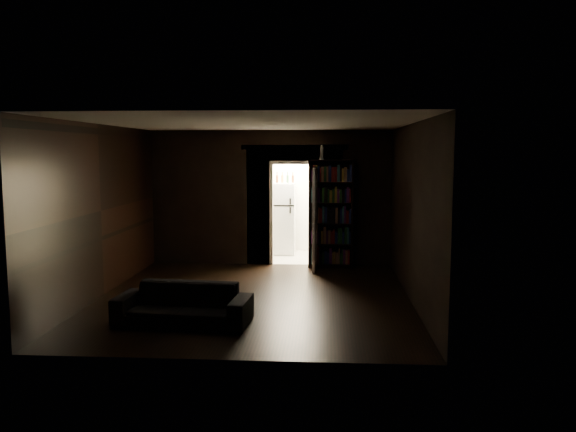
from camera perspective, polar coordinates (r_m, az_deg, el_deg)
ground at (r=9.22m, az=-3.44°, el=-8.27°), size 5.50×5.50×0.00m
room_walls at (r=10.00m, az=-2.79°, el=2.68°), size 5.02×5.61×2.84m
kitchen_alcove at (r=12.78m, az=0.93°, el=1.40°), size 2.20×1.80×2.60m
sofa at (r=7.93m, az=-10.61°, el=-8.18°), size 1.91×0.96×0.71m
bookshelf at (r=11.46m, az=4.35°, el=0.24°), size 0.93×0.43×2.20m
refrigerator at (r=13.00m, az=-0.90°, el=-0.21°), size 0.78×0.73×1.65m
door at (r=11.22m, az=2.79°, el=-0.27°), size 0.10×0.85×2.05m
figurine at (r=11.38m, az=3.44°, el=6.51°), size 0.13×0.13×0.30m
bottles at (r=12.79m, az=-0.58°, el=3.95°), size 0.62×0.14×0.25m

